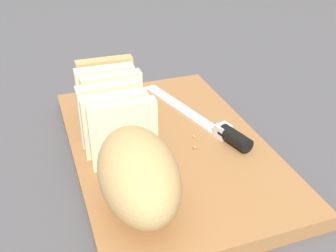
% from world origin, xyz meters
% --- Properties ---
extents(ground_plane, '(3.00, 3.00, 0.00)m').
position_xyz_m(ground_plane, '(0.00, 0.00, 0.00)').
color(ground_plane, '#4C4C51').
extents(cutting_board, '(0.44, 0.29, 0.02)m').
position_xyz_m(cutting_board, '(0.00, 0.00, 0.01)').
color(cutting_board, '#9E6B3D').
rests_on(cutting_board, ground_plane).
extents(bread_loaf, '(0.34, 0.11, 0.10)m').
position_xyz_m(bread_loaf, '(-0.05, 0.08, 0.07)').
color(bread_loaf, tan).
rests_on(bread_loaf, cutting_board).
extents(bread_knife, '(0.27, 0.09, 0.02)m').
position_xyz_m(bread_knife, '(-0.00, -0.08, 0.03)').
color(bread_knife, silver).
rests_on(bread_knife, cutting_board).
extents(crumb_near_knife, '(0.01, 0.01, 0.01)m').
position_xyz_m(crumb_near_knife, '(-0.03, -0.03, 0.03)').
color(crumb_near_knife, tan).
rests_on(crumb_near_knife, cutting_board).
extents(crumb_near_loaf, '(0.00, 0.00, 0.00)m').
position_xyz_m(crumb_near_loaf, '(0.00, -0.04, 0.03)').
color(crumb_near_loaf, tan).
rests_on(crumb_near_loaf, cutting_board).
extents(crumb_stray_left, '(0.00, 0.00, 0.00)m').
position_xyz_m(crumb_stray_left, '(-0.06, 0.07, 0.02)').
color(crumb_stray_left, tan).
rests_on(crumb_stray_left, cutting_board).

